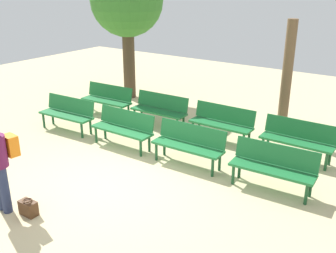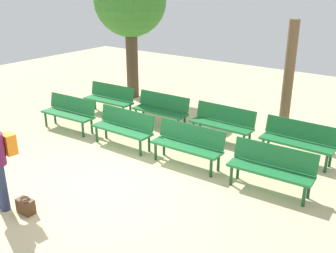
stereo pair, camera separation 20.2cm
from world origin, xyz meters
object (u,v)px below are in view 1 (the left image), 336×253
object	(u,v)px
bench_r0_c1	(124,126)
handbag	(28,208)
bench_r1_c2	(222,121)
bench_r0_c0	(68,112)
bench_r1_c1	(160,108)
tree_0	(287,80)
bench_r1_c3	(298,138)
bench_r1_c0	(108,98)
tree_1	(127,2)
bench_r0_c3	(273,165)
visitor_with_backpack	(0,161)
bench_r0_c2	(189,143)

from	to	relation	value
bench_r0_c1	handbag	size ratio (longest dim) A/B	4.95
bench_r1_c2	bench_r0_c0	bearing A→B (deg)	-155.04
bench_r1_c1	tree_0	xyz separation A→B (m)	(2.96, 1.28, 0.96)
bench_r1_c2	bench_r1_c3	world-z (taller)	same
bench_r0_c1	bench_r1_c0	distance (m)	2.47
tree_1	tree_0	bearing A→B (deg)	-4.18
bench_r0_c3	visitor_with_backpack	size ratio (longest dim) A/B	0.98
bench_r1_c0	bench_r1_c1	world-z (taller)	same
bench_r1_c1	handbag	world-z (taller)	bench_r1_c1
bench_r1_c2	visitor_with_backpack	xyz separation A→B (m)	(-1.61, -4.96, 0.43)
visitor_with_backpack	tree_1	bearing A→B (deg)	-61.24
tree_0	bench_r1_c3	bearing A→B (deg)	-57.39
bench_r0_c3	bench_r1_c1	xyz separation A→B (m)	(-3.79, 1.56, 0.00)
bench_r0_c0	bench_r1_c0	distance (m)	1.55
bench_r0_c1	bench_r0_c3	xyz separation A→B (m)	(3.68, 0.07, 0.00)
bench_r0_c1	tree_0	size ratio (longest dim) A/B	0.55
visitor_with_backpack	tree_0	bearing A→B (deg)	-107.45
bench_r0_c2	bench_r0_c3	distance (m)	1.88
bench_r1_c1	bench_r0_c0	bearing A→B (deg)	-139.23
bench_r0_c3	handbag	world-z (taller)	bench_r0_c3
bench_r0_c3	tree_0	distance (m)	3.11
visitor_with_backpack	bench_r1_c1	bearing A→B (deg)	-80.91
bench_r0_c0	bench_r1_c0	xyz separation A→B (m)	(-0.02, 1.55, 0.00)
handbag	visitor_with_backpack	bearing A→B (deg)	-166.30
bench_r1_c1	handbag	size ratio (longest dim) A/B	4.98
handbag	bench_r1_c3	bearing A→B (deg)	57.99
visitor_with_backpack	bench_r1_c0	bearing A→B (deg)	-60.38
tree_1	bench_r1_c3	bearing A→B (deg)	-14.66
bench_r0_c1	bench_r0_c0	bearing A→B (deg)	-179.45
bench_r1_c0	tree_0	world-z (taller)	tree_0
bench_r0_c2	bench_r1_c2	xyz separation A→B (m)	(-0.04, 1.61, 0.00)
bench_r0_c2	bench_r1_c2	bearing A→B (deg)	90.12
bench_r0_c3	bench_r1_c0	size ratio (longest dim) A/B	1.00
handbag	bench_r1_c1	bearing A→B (deg)	98.44
bench_r1_c0	bench_r1_c2	world-z (taller)	same
bench_r0_c2	tree_1	xyz separation A→B (m)	(-4.42, 3.25, 2.62)
bench_r0_c1	tree_1	distance (m)	4.96
bench_r0_c0	bench_r1_c0	world-z (taller)	same
tree_0	bench_r0_c0	bearing A→B (deg)	-148.30
bench_r0_c0	tree_0	world-z (taller)	tree_0
bench_r1_c0	tree_1	bearing A→B (deg)	107.55
bench_r0_c0	bench_r1_c2	size ratio (longest dim) A/B	1.01
bench_r0_c3	tree_1	xyz separation A→B (m)	(-6.29, 3.24, 2.62)
bench_r1_c3	bench_r0_c3	bearing A→B (deg)	-88.41
bench_r0_c3	bench_r1_c3	world-z (taller)	same
tree_1	bench_r1_c2	bearing A→B (deg)	-20.55
bench_r0_c0	bench_r1_c0	bearing A→B (deg)	87.82
bench_r0_c1	bench_r1_c1	xyz separation A→B (m)	(-0.11, 1.63, 0.00)
bench_r0_c2	bench_r0_c3	xyz separation A→B (m)	(1.88, 0.01, 0.00)
bench_r0_c1	bench_r1_c1	world-z (taller)	same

